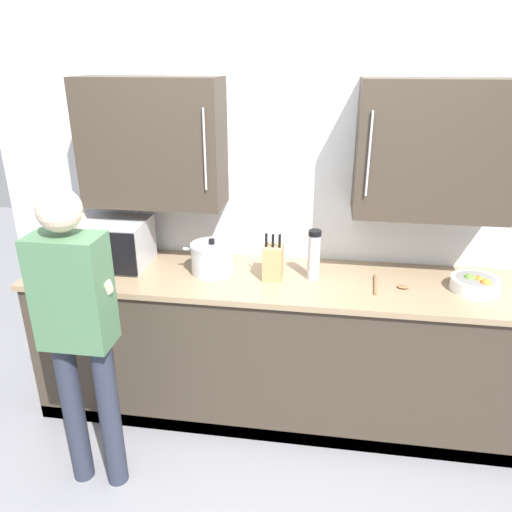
{
  "coord_description": "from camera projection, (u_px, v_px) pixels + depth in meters",
  "views": [
    {
      "loc": [
        0.23,
        -1.79,
        2.17
      ],
      "look_at": [
        -0.15,
        0.78,
        1.1
      ],
      "focal_mm": 34.23,
      "sensor_mm": 36.0,
      "label": 1
    }
  ],
  "objects": [
    {
      "name": "thermos_flask",
      "position": [
        314.0,
        255.0,
        2.82
      ],
      "size": [
        0.08,
        0.08,
        0.3
      ],
      "color": "#B7BABF",
      "rests_on": "counter_unit"
    },
    {
      "name": "person_figure",
      "position": [
        77.0,
        321.0,
        2.35
      ],
      "size": [
        0.44,
        0.57,
        1.65
      ],
      "color": "#282D3D",
      "rests_on": "ground_plane"
    },
    {
      "name": "wooden_spoon",
      "position": [
        388.0,
        285.0,
        2.77
      ],
      "size": [
        0.2,
        0.25,
        0.02
      ],
      "color": "brown",
      "rests_on": "counter_unit"
    },
    {
      "name": "stock_pot",
      "position": [
        212.0,
        258.0,
        2.92
      ],
      "size": [
        0.35,
        0.26,
        0.22
      ],
      "color": "#B7BABF",
      "rests_on": "counter_unit"
    },
    {
      "name": "back_wall_tiled",
      "position": [
        289.0,
        187.0,
        3.01
      ],
      "size": [
        3.82,
        0.44,
        2.62
      ],
      "color": "silver",
      "rests_on": "ground_plane"
    },
    {
      "name": "knife_block",
      "position": [
        273.0,
        261.0,
        2.85
      ],
      "size": [
        0.11,
        0.15,
        0.28
      ],
      "color": "tan",
      "rests_on": "counter_unit"
    },
    {
      "name": "counter_unit",
      "position": [
        281.0,
        347.0,
        3.07
      ],
      "size": [
        3.06,
        0.68,
        0.95
      ],
      "color": "#3D3328",
      "rests_on": "ground_plane"
    },
    {
      "name": "fruit_bowl",
      "position": [
        475.0,
        283.0,
        2.72
      ],
      "size": [
        0.26,
        0.26,
        0.1
      ],
      "color": "white",
      "rests_on": "counter_unit"
    },
    {
      "name": "microwave_oven",
      "position": [
        96.0,
        242.0,
        3.03
      ],
      "size": [
        0.59,
        0.39,
        0.29
      ],
      "color": "#B7BABF",
      "rests_on": "counter_unit"
    }
  ]
}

